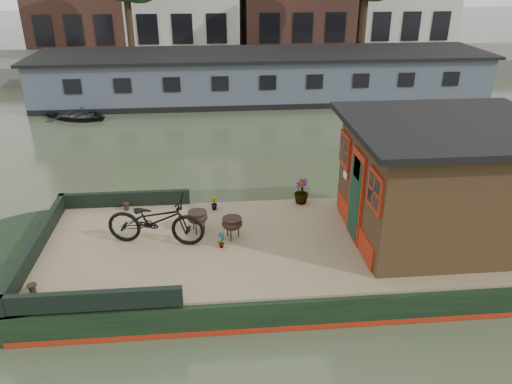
{
  "coord_description": "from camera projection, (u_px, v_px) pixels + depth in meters",
  "views": [
    {
      "loc": [
        -2.4,
        -8.79,
        5.91
      ],
      "look_at": [
        -1.55,
        0.5,
        1.54
      ],
      "focal_mm": 35.0,
      "sensor_mm": 36.0,
      "label": 1
    }
  ],
  "objects": [
    {
      "name": "bicycle",
      "position": [
        155.0,
        220.0,
        9.97
      ],
      "size": [
        2.08,
        1.06,
        1.04
      ],
      "primitive_type": "imported",
      "rotation": [
        0.0,
        0.0,
        1.38
      ],
      "color": "black",
      "rests_on": "houseboat_deck"
    },
    {
      "name": "houseboat_hull",
      "position": [
        269.0,
        257.0,
        10.4
      ],
      "size": [
        14.01,
        4.02,
        0.6
      ],
      "color": "black",
      "rests_on": "ground"
    },
    {
      "name": "quay",
      "position": [
        251.0,
        63.0,
        28.92
      ],
      "size": [
        60.0,
        6.0,
        0.9
      ],
      "primitive_type": "cube",
      "color": "#47443F",
      "rests_on": "ground"
    },
    {
      "name": "dinghy",
      "position": [
        77.0,
        112.0,
        20.23
      ],
      "size": [
        3.24,
        2.88,
        0.55
      ],
      "primitive_type": "imported",
      "rotation": [
        0.0,
        0.0,
        1.12
      ],
      "color": "black",
      "rests_on": "ground"
    },
    {
      "name": "bollard_stbd",
      "position": [
        32.0,
        289.0,
        8.59
      ],
      "size": [
        0.17,
        0.17,
        0.19
      ],
      "primitive_type": "cylinder",
      "color": "black",
      "rests_on": "houseboat_deck"
    },
    {
      "name": "ground",
      "position": [
        330.0,
        264.0,
        10.63
      ],
      "size": [
        120.0,
        120.0,
        0.0
      ],
      "primitive_type": "plane",
      "color": "#303A25",
      "rests_on": "ground"
    },
    {
      "name": "brazier_rear",
      "position": [
        198.0,
        221.0,
        10.52
      ],
      "size": [
        0.53,
        0.53,
        0.46
      ],
      "primitive_type": null,
      "rotation": [
        0.0,
        0.0,
        -0.28
      ],
      "color": "black",
      "rests_on": "houseboat_deck"
    },
    {
      "name": "bow_bulwark",
      "position": [
        82.0,
        242.0,
        9.86
      ],
      "size": [
        3.0,
        4.0,
        0.35
      ],
      "color": "black",
      "rests_on": "houseboat_deck"
    },
    {
      "name": "houseboat_deck",
      "position": [
        332.0,
        239.0,
        10.36
      ],
      "size": [
        11.8,
        3.8,
        0.05
      ],
      "primitive_type": "cube",
      "color": "#817150",
      "rests_on": "houseboat_hull"
    },
    {
      "name": "bollard_port",
      "position": [
        126.0,
        206.0,
        11.48
      ],
      "size": [
        0.15,
        0.15,
        0.18
      ],
      "primitive_type": "cylinder",
      "color": "black",
      "rests_on": "houseboat_deck"
    },
    {
      "name": "potted_plant_b",
      "position": [
        214.0,
        203.0,
        11.48
      ],
      "size": [
        0.22,
        0.23,
        0.32
      ],
      "primitive_type": "imported",
      "rotation": [
        0.0,
        0.0,
        2.15
      ],
      "color": "brown",
      "rests_on": "houseboat_deck"
    },
    {
      "name": "far_houseboat",
      "position": [
        263.0,
        78.0,
        22.84
      ],
      "size": [
        20.4,
        4.4,
        2.11
      ],
      "color": "#414857",
      "rests_on": "ground"
    },
    {
      "name": "cabin",
      "position": [
        443.0,
        180.0,
        10.01
      ],
      "size": [
        4.0,
        3.5,
        2.42
      ],
      "color": "#312213",
      "rests_on": "houseboat_deck"
    },
    {
      "name": "potted_plant_a",
      "position": [
        221.0,
        240.0,
        9.94
      ],
      "size": [
        0.21,
        0.22,
        0.34
      ],
      "primitive_type": "imported",
      "rotation": [
        0.0,
        0.0,
        0.84
      ],
      "color": "brown",
      "rests_on": "houseboat_deck"
    },
    {
      "name": "brazier_front",
      "position": [
        232.0,
        228.0,
        10.27
      ],
      "size": [
        0.49,
        0.49,
        0.46
      ],
      "primitive_type": null,
      "rotation": [
        0.0,
        0.0,
        -0.18
      ],
      "color": "black",
      "rests_on": "houseboat_deck"
    },
    {
      "name": "potted_plant_d",
      "position": [
        301.0,
        191.0,
        11.73
      ],
      "size": [
        0.47,
        0.47,
        0.6
      ],
      "primitive_type": "imported",
      "rotation": [
        0.0,
        0.0,
        5.29
      ],
      "color": "maroon",
      "rests_on": "houseboat_deck"
    }
  ]
}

